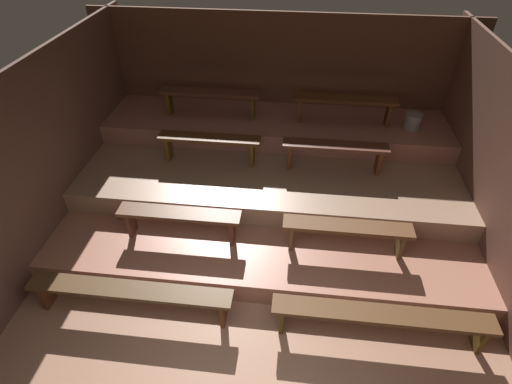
# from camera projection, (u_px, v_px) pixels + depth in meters

# --- Properties ---
(ground) EXTENTS (6.72, 6.00, 0.08)m
(ground) POSITION_uv_depth(u_px,v_px,m) (264.00, 238.00, 6.01)
(ground) COLOR #A8775D
(wall_back) EXTENTS (6.72, 0.06, 2.55)m
(wall_back) POSITION_uv_depth(u_px,v_px,m) (279.00, 85.00, 7.23)
(wall_back) COLOR brown
(wall_back) RESTS_ON ground
(wall_left) EXTENTS (0.06, 6.00, 2.55)m
(wall_left) POSITION_uv_depth(u_px,v_px,m) (51.00, 153.00, 5.45)
(wall_left) COLOR brown
(wall_left) RESTS_ON ground
(wall_right) EXTENTS (0.06, 6.00, 2.55)m
(wall_right) POSITION_uv_depth(u_px,v_px,m) (504.00, 182.00, 4.92)
(wall_right) COLOR brown
(wall_right) RESTS_ON ground
(platform_lower) EXTENTS (5.92, 3.83, 0.32)m
(platform_lower) POSITION_uv_depth(u_px,v_px,m) (269.00, 199.00, 6.42)
(platform_lower) COLOR #B0725A
(platform_lower) RESTS_ON ground
(platform_middle) EXTENTS (5.92, 2.73, 0.32)m
(platform_middle) POSITION_uv_depth(u_px,v_px,m) (272.00, 164.00, 6.64)
(platform_middle) COLOR tan
(platform_middle) RESTS_ON platform_lower
(platform_upper) EXTENTS (5.92, 1.28, 0.32)m
(platform_upper) POSITION_uv_depth(u_px,v_px,m) (276.00, 126.00, 7.01)
(platform_upper) COLOR #AF7060
(platform_upper) RESTS_ON platform_middle
(bench_floor_left) EXTENTS (2.48, 0.27, 0.45)m
(bench_floor_left) POSITION_uv_depth(u_px,v_px,m) (130.00, 292.00, 4.70)
(bench_floor_left) COLOR brown
(bench_floor_left) RESTS_ON ground
(bench_floor_right) EXTENTS (2.48, 0.27, 0.45)m
(bench_floor_right) POSITION_uv_depth(u_px,v_px,m) (382.00, 317.00, 4.43)
(bench_floor_right) COLOR #56361C
(bench_floor_right) RESTS_ON ground
(bench_lower_left) EXTENTS (1.66, 0.27, 0.45)m
(bench_lower_left) POSITION_uv_depth(u_px,v_px,m) (180.00, 217.00, 5.29)
(bench_lower_left) COLOR brown
(bench_lower_left) RESTS_ON platform_lower
(bench_lower_right) EXTENTS (1.66, 0.27, 0.45)m
(bench_lower_right) POSITION_uv_depth(u_px,v_px,m) (347.00, 230.00, 5.10)
(bench_lower_right) COLOR brown
(bench_lower_right) RESTS_ON platform_lower
(bench_middle_left) EXTENTS (1.61, 0.27, 0.45)m
(bench_middle_left) POSITION_uv_depth(u_px,v_px,m) (209.00, 142.00, 6.20)
(bench_middle_left) COLOR #5B3518
(bench_middle_left) RESTS_ON platform_middle
(bench_middle_right) EXTENTS (1.61, 0.27, 0.45)m
(bench_middle_right) POSITION_uv_depth(u_px,v_px,m) (335.00, 149.00, 6.03)
(bench_middle_right) COLOR brown
(bench_middle_right) RESTS_ON platform_middle
(bench_upper_left) EXTENTS (1.72, 0.27, 0.45)m
(bench_upper_left) POSITION_uv_depth(u_px,v_px,m) (210.00, 96.00, 6.77)
(bench_upper_left) COLOR brown
(bench_upper_left) RESTS_ON platform_upper
(bench_upper_right) EXTENTS (1.72, 0.27, 0.45)m
(bench_upper_right) POSITION_uv_depth(u_px,v_px,m) (345.00, 103.00, 6.57)
(bench_upper_right) COLOR brown
(bench_upper_right) RESTS_ON platform_upper
(pail_upper) EXTENTS (0.27, 0.27, 0.26)m
(pail_upper) POSITION_uv_depth(u_px,v_px,m) (413.00, 121.00, 6.56)
(pail_upper) COLOR gray
(pail_upper) RESTS_ON platform_upper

